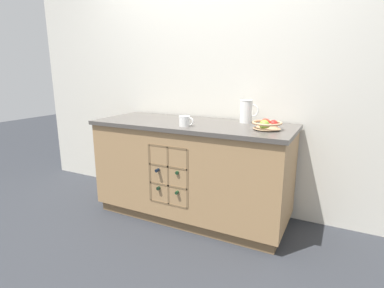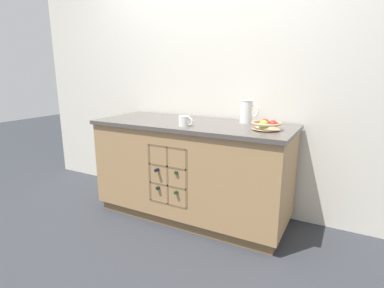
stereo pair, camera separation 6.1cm
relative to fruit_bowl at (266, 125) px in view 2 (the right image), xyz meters
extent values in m
plane|color=#2D3035|center=(-0.66, 0.04, -0.92)|extent=(14.00, 14.00, 0.00)
cube|color=silver|center=(-0.66, 0.43, 0.35)|extent=(4.40, 0.06, 2.55)
cube|color=brown|center=(-0.66, 0.04, -0.88)|extent=(1.66, 0.59, 0.09)
cube|color=tan|center=(-0.66, 0.04, -0.45)|extent=(1.72, 0.65, 0.76)
cube|color=#514C47|center=(-0.66, 0.04, -0.06)|extent=(1.76, 0.69, 0.03)
cube|color=brown|center=(-0.72, -0.18, -0.44)|extent=(0.36, 0.01, 0.50)
cube|color=brown|center=(-0.90, -0.24, -0.44)|extent=(0.02, 0.10, 0.50)
cube|color=brown|center=(-0.54, -0.24, -0.44)|extent=(0.02, 0.10, 0.50)
cube|color=brown|center=(-0.72, -0.24, -0.69)|extent=(0.36, 0.10, 0.02)
cube|color=brown|center=(-0.72, -0.24, -0.53)|extent=(0.36, 0.10, 0.02)
cube|color=brown|center=(-0.72, -0.24, -0.36)|extent=(0.36, 0.10, 0.02)
cube|color=brown|center=(-0.72, -0.24, -0.20)|extent=(0.36, 0.10, 0.02)
cube|color=brown|center=(-0.72, -0.24, -0.44)|extent=(0.02, 0.10, 0.50)
cylinder|color=black|center=(-0.81, -0.12, -0.56)|extent=(0.08, 0.20, 0.08)
cylinder|color=black|center=(-0.81, -0.27, -0.56)|extent=(0.03, 0.09, 0.03)
cylinder|color=#19381E|center=(-0.63, -0.13, -0.57)|extent=(0.07, 0.19, 0.07)
cylinder|color=#19381E|center=(-0.63, -0.27, -0.57)|extent=(0.03, 0.08, 0.03)
cylinder|color=black|center=(-0.81, -0.14, -0.40)|extent=(0.07, 0.20, 0.07)
cylinder|color=black|center=(-0.81, -0.28, -0.40)|extent=(0.03, 0.08, 0.03)
cylinder|color=#19381E|center=(-0.63, -0.13, -0.40)|extent=(0.08, 0.19, 0.08)
cylinder|color=#19381E|center=(-0.63, -0.26, -0.40)|extent=(0.03, 0.08, 0.03)
cylinder|color=tan|center=(0.00, 0.00, -0.04)|extent=(0.10, 0.10, 0.01)
cone|color=tan|center=(0.00, 0.00, 0.00)|extent=(0.21, 0.21, 0.05)
torus|color=tan|center=(0.00, 0.00, 0.01)|extent=(0.23, 0.23, 0.02)
sphere|color=red|center=(-0.01, 0.01, 0.00)|extent=(0.08, 0.08, 0.08)
sphere|color=red|center=(0.04, 0.03, 0.00)|extent=(0.07, 0.07, 0.07)
sphere|color=#7FA838|center=(-0.01, -0.05, 0.00)|extent=(0.07, 0.07, 0.07)
cylinder|color=white|center=(-0.24, 0.25, 0.06)|extent=(0.10, 0.10, 0.20)
torus|color=white|center=(-0.24, 0.25, 0.15)|extent=(0.11, 0.11, 0.01)
torus|color=white|center=(-0.19, 0.25, 0.07)|extent=(0.11, 0.01, 0.11)
cylinder|color=white|center=(-0.63, -0.16, 0.00)|extent=(0.09, 0.09, 0.09)
torus|color=white|center=(-0.58, -0.16, 0.00)|extent=(0.07, 0.01, 0.07)
camera|label=1|loc=(0.52, -2.27, 0.39)|focal=28.00mm
camera|label=2|loc=(0.57, -2.24, 0.39)|focal=28.00mm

